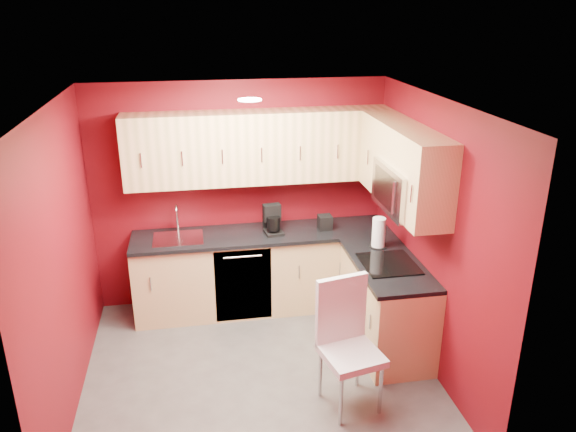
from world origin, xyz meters
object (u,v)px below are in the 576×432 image
object	(u,v)px
microwave	(406,189)
paper_towel	(379,233)
dining_chair	(351,348)
napkin_holder	(325,222)
sink	(178,235)
coffee_maker	(273,220)

from	to	relation	value
microwave	paper_towel	distance (m)	0.72
paper_towel	dining_chair	world-z (taller)	paper_towel
napkin_holder	dining_chair	bearing A→B (deg)	-96.14
napkin_holder	paper_towel	xyz separation A→B (m)	(0.42, -0.57, 0.08)
dining_chair	paper_towel	bearing A→B (deg)	50.97
sink	napkin_holder	xyz separation A→B (m)	(1.59, -0.03, 0.04)
microwave	sink	world-z (taller)	microwave
napkin_holder	microwave	bearing A→B (deg)	-62.61
sink	napkin_holder	world-z (taller)	sink
microwave	coffee_maker	bearing A→B (deg)	138.86
microwave	sink	distance (m)	2.43
microwave	dining_chair	world-z (taller)	microwave
microwave	sink	xyz separation A→B (m)	(-2.09, 1.00, -0.72)
sink	paper_towel	bearing A→B (deg)	-16.56
microwave	dining_chair	distance (m)	1.52
sink	paper_towel	distance (m)	2.10
napkin_holder	dining_chair	xyz separation A→B (m)	(-0.19, -1.76, -0.42)
microwave	napkin_holder	bearing A→B (deg)	117.39
coffee_maker	dining_chair	world-z (taller)	coffee_maker
paper_towel	dining_chair	bearing A→B (deg)	-116.95
sink	microwave	bearing A→B (deg)	-25.60
microwave	sink	bearing A→B (deg)	154.40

